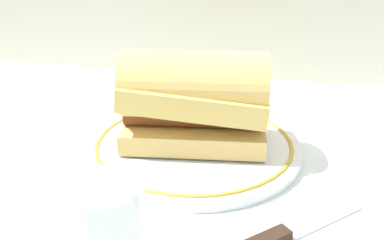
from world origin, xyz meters
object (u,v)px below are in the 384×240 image
(sausage_sandwich, at_px, (192,98))
(drinking_glass, at_px, (107,234))
(plate, at_px, (192,145))
(butter_knife, at_px, (293,230))

(sausage_sandwich, distance_m, drinking_glass, 0.24)
(plate, height_order, sausage_sandwich, sausage_sandwich)
(sausage_sandwich, bearing_deg, butter_knife, -55.52)
(sausage_sandwich, xyz_separation_m, drinking_glass, (-0.03, -0.23, -0.04))
(plate, distance_m, drinking_glass, 0.24)
(drinking_glass, height_order, butter_knife, drinking_glass)
(drinking_glass, xyz_separation_m, butter_knife, (0.16, 0.08, -0.03))
(plate, xyz_separation_m, drinking_glass, (-0.03, -0.23, 0.03))
(plate, bearing_deg, butter_knife, -48.35)
(drinking_glass, bearing_deg, plate, 83.89)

